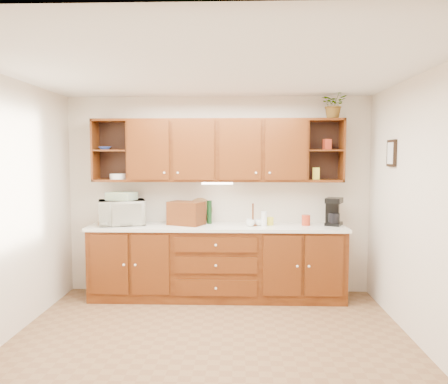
# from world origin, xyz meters

# --- Properties ---
(floor) EXTENTS (4.00, 4.00, 0.00)m
(floor) POSITION_xyz_m (0.00, 0.00, 0.00)
(floor) COLOR brown
(floor) RESTS_ON ground
(ceiling) EXTENTS (4.00, 4.00, 0.00)m
(ceiling) POSITION_xyz_m (0.00, 0.00, 2.60)
(ceiling) COLOR white
(ceiling) RESTS_ON back_wall
(back_wall) EXTENTS (4.00, 0.00, 4.00)m
(back_wall) POSITION_xyz_m (0.00, 1.75, 1.30)
(back_wall) COLOR beige
(back_wall) RESTS_ON floor
(left_wall) EXTENTS (0.00, 3.50, 3.50)m
(left_wall) POSITION_xyz_m (-2.00, 0.00, 1.30)
(left_wall) COLOR beige
(left_wall) RESTS_ON floor
(right_wall) EXTENTS (0.00, 3.50, 3.50)m
(right_wall) POSITION_xyz_m (2.00, 0.00, 1.30)
(right_wall) COLOR beige
(right_wall) RESTS_ON floor
(base_cabinets) EXTENTS (3.20, 0.60, 0.90)m
(base_cabinets) POSITION_xyz_m (0.00, 1.45, 0.45)
(base_cabinets) COLOR #3A1606
(base_cabinets) RESTS_ON floor
(countertop) EXTENTS (3.24, 0.64, 0.04)m
(countertop) POSITION_xyz_m (0.00, 1.44, 0.92)
(countertop) COLOR silver
(countertop) RESTS_ON base_cabinets
(upper_cabinets) EXTENTS (3.20, 0.33, 0.80)m
(upper_cabinets) POSITION_xyz_m (0.01, 1.59, 1.89)
(upper_cabinets) COLOR #3A1606
(upper_cabinets) RESTS_ON back_wall
(undercabinet_light) EXTENTS (0.40, 0.05, 0.02)m
(undercabinet_light) POSITION_xyz_m (0.00, 1.53, 1.47)
(undercabinet_light) COLOR white
(undercabinet_light) RESTS_ON upper_cabinets
(framed_picture) EXTENTS (0.03, 0.24, 0.30)m
(framed_picture) POSITION_xyz_m (1.98, 0.90, 1.85)
(framed_picture) COLOR black
(framed_picture) RESTS_ON right_wall
(wicker_basket) EXTENTS (0.26, 0.26, 0.14)m
(wicker_basket) POSITION_xyz_m (-1.40, 1.46, 1.01)
(wicker_basket) COLOR #A87746
(wicker_basket) RESTS_ON countertop
(microwave) EXTENTS (0.66, 0.54, 0.32)m
(microwave) POSITION_xyz_m (-1.22, 1.46, 1.10)
(microwave) COLOR beige
(microwave) RESTS_ON countertop
(towel_stack) EXTENTS (0.39, 0.33, 0.10)m
(towel_stack) POSITION_xyz_m (-1.22, 1.46, 1.31)
(towel_stack) COLOR #C6C25D
(towel_stack) RESTS_ON microwave
(wine_bottle) EXTENTS (0.09, 0.09, 0.30)m
(wine_bottle) POSITION_xyz_m (-0.11, 1.59, 1.09)
(wine_bottle) COLOR black
(wine_bottle) RESTS_ON countertop
(woven_tray) EXTENTS (0.33, 0.10, 0.33)m
(woven_tray) POSITION_xyz_m (-0.24, 1.69, 0.95)
(woven_tray) COLOR #A87746
(woven_tray) RESTS_ON countertop
(bread_box) EXTENTS (0.50, 0.41, 0.30)m
(bread_box) POSITION_xyz_m (-0.40, 1.47, 1.09)
(bread_box) COLOR #3A1606
(bread_box) RESTS_ON countertop
(mug_tree) EXTENTS (0.23, 0.24, 0.28)m
(mug_tree) POSITION_xyz_m (0.46, 1.44, 0.98)
(mug_tree) COLOR #3A1606
(mug_tree) RESTS_ON countertop
(canister_red) EXTENTS (0.13, 0.13, 0.13)m
(canister_red) POSITION_xyz_m (1.13, 1.48, 1.01)
(canister_red) COLOR #AD3119
(canister_red) RESTS_ON countertop
(canister_white) EXTENTS (0.10, 0.10, 0.18)m
(canister_white) POSITION_xyz_m (0.60, 1.41, 1.03)
(canister_white) COLOR white
(canister_white) RESTS_ON countertop
(canister_yellow) EXTENTS (0.11, 0.11, 0.10)m
(canister_yellow) POSITION_xyz_m (0.68, 1.49, 0.99)
(canister_yellow) COLOR yellow
(canister_yellow) RESTS_ON countertop
(coffee_maker) EXTENTS (0.27, 0.30, 0.35)m
(coffee_maker) POSITION_xyz_m (1.49, 1.53, 1.11)
(coffee_maker) COLOR black
(coffee_maker) RESTS_ON countertop
(bowl_stack) EXTENTS (0.21, 0.21, 0.04)m
(bowl_stack) POSITION_xyz_m (-1.46, 1.56, 1.92)
(bowl_stack) COLOR #294096
(bowl_stack) RESTS_ON upper_cabinets
(plate_stack) EXTENTS (0.28, 0.28, 0.07)m
(plate_stack) POSITION_xyz_m (-1.29, 1.58, 1.56)
(plate_stack) COLOR white
(plate_stack) RESTS_ON upper_cabinets
(pantry_box_yellow) EXTENTS (0.09, 0.08, 0.15)m
(pantry_box_yellow) POSITION_xyz_m (1.26, 1.57, 1.60)
(pantry_box_yellow) COLOR yellow
(pantry_box_yellow) RESTS_ON upper_cabinets
(pantry_box_red) EXTENTS (0.10, 0.10, 0.13)m
(pantry_box_red) POSITION_xyz_m (1.40, 1.57, 1.97)
(pantry_box_red) COLOR #AD3119
(pantry_box_red) RESTS_ON upper_cabinets
(potted_plant) EXTENTS (0.36, 0.33, 0.35)m
(potted_plant) POSITION_xyz_m (1.47, 1.53, 2.46)
(potted_plant) COLOR #999999
(potted_plant) RESTS_ON upper_cabinets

